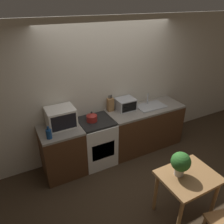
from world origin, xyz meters
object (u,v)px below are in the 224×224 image
object	(u,v)px
kettle	(92,117)
stove_range	(96,141)
microwave	(61,117)
toaster_oven	(126,104)
dining_table	(187,182)
bottle	(49,134)

from	to	relation	value
kettle	stove_range	bearing A→B (deg)	-14.51
microwave	toaster_oven	world-z (taller)	microwave
stove_range	toaster_oven	xyz separation A→B (m)	(0.70, 0.14, 0.56)
dining_table	toaster_oven	bearing A→B (deg)	87.55
dining_table	bottle	bearing A→B (deg)	134.74
stove_range	microwave	size ratio (longest dim) A/B	1.92
stove_range	bottle	bearing A→B (deg)	-168.83
bottle	toaster_oven	distance (m)	1.59
bottle	toaster_oven	xyz separation A→B (m)	(1.56, 0.31, 0.03)
kettle	microwave	bearing A→B (deg)	171.52
kettle	dining_table	size ratio (longest dim) A/B	0.25
bottle	toaster_oven	world-z (taller)	toaster_oven
stove_range	kettle	size ratio (longest dim) A/B	4.73
microwave	toaster_oven	bearing A→B (deg)	1.88
kettle	dining_table	xyz separation A→B (m)	(0.69, -1.68, -0.37)
kettle	dining_table	distance (m)	1.85
bottle	dining_table	bearing A→B (deg)	-45.26
kettle	toaster_oven	xyz separation A→B (m)	(0.76, 0.12, 0.03)
stove_range	bottle	xyz separation A→B (m)	(-0.86, -0.17, 0.53)
stove_range	dining_table	distance (m)	1.79
microwave	bottle	world-z (taller)	microwave
bottle	microwave	bearing A→B (deg)	44.01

